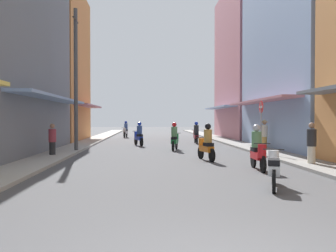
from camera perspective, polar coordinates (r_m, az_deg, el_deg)
ground_plane at (r=24.31m, az=-1.17°, el=-3.02°), size 108.48×108.48×0.00m
sidewalk_left at (r=24.67m, az=-13.49°, el=-2.85°), size 1.63×57.31×0.12m
sidewalk_right at (r=25.07m, az=10.95°, el=-2.78°), size 1.63×57.31×0.12m
building_left_far at (r=30.05m, az=-19.32°, el=9.09°), size 7.05×8.27×11.91m
building_right_mid at (r=23.20m, az=22.88°, el=12.95°), size 7.05×10.97×13.11m
building_right_far at (r=33.49m, az=14.24°, el=9.53°), size 7.05×10.06×13.36m
motorbike_green at (r=19.97m, az=1.09°, el=-1.91°), size 0.65×1.78×1.58m
motorbike_red at (r=12.65m, az=14.22°, el=-3.71°), size 0.55×1.81×1.58m
motorbike_orange at (r=15.15m, az=6.18°, el=-2.88°), size 0.64×1.78×1.58m
motorbike_silver at (r=33.78m, az=-6.83°, el=-0.67°), size 0.55×1.81×1.58m
motorbike_white at (r=9.55m, az=16.60°, el=-6.51°), size 0.77×1.73×0.96m
motorbike_blue at (r=23.42m, az=-4.72°, el=-1.46°), size 0.75×1.74×1.58m
motorbike_maroon at (r=25.52m, az=4.52°, el=-1.25°), size 0.55×1.81×1.58m
pedestrian_far at (r=14.24m, az=22.05°, el=-2.76°), size 0.34×0.34×1.63m
pedestrian_foreground at (r=17.20m, az=-18.07°, el=-2.23°), size 0.34×0.34×1.55m
pedestrian_midway at (r=20.64m, az=15.22°, el=-1.09°), size 0.44×0.44×1.73m
utility_pole at (r=19.53m, az=-14.58°, el=7.29°), size 0.20×1.20×7.58m
street_sign_no_entry at (r=17.82m, az=14.72°, el=0.95°), size 0.07×0.60×2.65m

